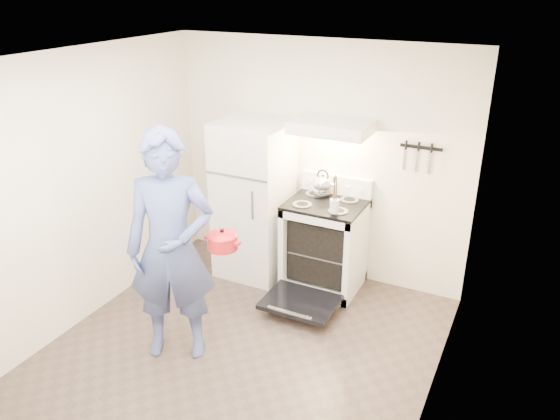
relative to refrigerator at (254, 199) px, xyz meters
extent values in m
plane|color=#4C3F35|center=(0.58, -1.45, -0.85)|extent=(3.60, 3.60, 0.00)
cube|color=beige|center=(0.58, 0.35, 0.40)|extent=(3.20, 0.02, 2.50)
cube|color=white|center=(0.00, 0.00, 0.00)|extent=(0.70, 0.70, 1.70)
cube|color=white|center=(0.81, 0.02, -0.39)|extent=(0.76, 0.65, 0.92)
cube|color=black|center=(0.81, 0.02, 0.09)|extent=(0.76, 0.65, 0.03)
cube|color=white|center=(0.81, 0.31, 0.20)|extent=(0.76, 0.07, 0.20)
cube|color=black|center=(0.81, -0.57, -0.72)|extent=(0.70, 0.54, 0.04)
cube|color=slate|center=(0.81, 0.02, -0.41)|extent=(0.60, 0.52, 0.01)
cube|color=white|center=(0.81, 0.10, 0.86)|extent=(0.76, 0.50, 0.12)
cube|color=black|center=(1.63, 0.33, 0.70)|extent=(0.40, 0.02, 0.03)
cylinder|color=#8D6B53|center=(0.88, 0.07, -0.40)|extent=(0.30, 0.30, 0.02)
cylinder|color=silver|center=(0.99, -0.23, 0.20)|extent=(0.09, 0.09, 0.13)
imported|color=navy|center=(0.08, -1.55, 0.15)|extent=(0.86, 0.75, 2.00)
camera|label=1|loc=(2.62, -4.70, 2.19)|focal=35.00mm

